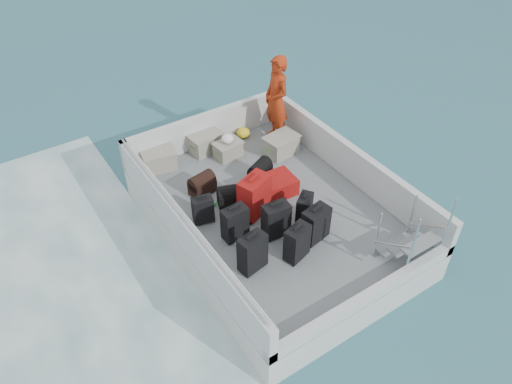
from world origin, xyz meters
TOP-DOWN VIEW (x-y plane):
  - ground at (0.00, 0.00)m, footprint 160.00×160.00m
  - wake_foam at (-4.80, 0.00)m, footprint 10.00×10.00m
  - ferry_hull at (0.00, 0.00)m, footprint 3.60×5.00m
  - deck at (0.00, 0.00)m, footprint 3.30×4.70m
  - deck_fittings at (0.35, -0.32)m, footprint 3.60×5.00m
  - suitcase_0 at (-1.06, -0.97)m, footprint 0.47×0.32m
  - suitcase_1 at (-0.93, -0.25)m, footprint 0.43×0.26m
  - suitcase_2 at (-1.18, 0.38)m, footprint 0.39×0.29m
  - suitcase_3 at (-0.35, -1.16)m, footprint 0.46×0.35m
  - suitcase_4 at (-0.33, -0.56)m, footprint 0.46×0.31m
  - suitcase_5 at (-0.34, 0.07)m, footprint 0.64×0.51m
  - suitcase_6 at (0.16, -0.99)m, footprint 0.50×0.35m
  - suitcase_7 at (0.28, -0.53)m, footprint 0.42×0.38m
  - suitcase_8 at (0.23, 0.33)m, footprint 0.85×0.59m
  - duffel_0 at (-0.83, 1.07)m, footprint 0.51×0.38m
  - duffel_1 at (-0.55, 0.49)m, footprint 0.56×0.45m
  - duffel_2 at (0.26, 0.80)m, footprint 0.54×0.47m
  - crate_0 at (-1.17, 2.18)m, footprint 0.67×0.52m
  - crate_1 at (-0.14, 2.20)m, footprint 0.66×0.49m
  - crate_2 at (0.14, 1.77)m, footprint 0.55×0.40m
  - crate_3 at (1.09, 1.27)m, footprint 0.69×0.52m
  - yellow_bag at (0.76, 2.19)m, footprint 0.28×0.26m
  - white_bag at (0.14, 1.77)m, footprint 0.24×0.24m
  - passenger at (1.30, 1.77)m, footprint 0.51×0.72m

SIDE VIEW (x-z plane):
  - ground at x=0.00m, z-range 0.00..0.00m
  - wake_foam at x=-4.80m, z-range 0.00..0.00m
  - ferry_hull at x=0.00m, z-range 0.00..0.60m
  - deck at x=0.00m, z-range 0.60..0.62m
  - yellow_bag at x=0.76m, z-range 0.62..0.84m
  - crate_2 at x=0.14m, z-range 0.62..0.93m
  - duffel_0 at x=-0.83m, z-range 0.62..0.94m
  - duffel_1 at x=-0.55m, z-range 0.62..0.94m
  - duffel_2 at x=0.26m, z-range 0.62..0.94m
  - suitcase_8 at x=0.23m, z-range 0.62..0.95m
  - crate_0 at x=-1.17m, z-range 0.62..0.99m
  - crate_1 at x=-0.14m, z-range 0.62..0.99m
  - crate_3 at x=1.09m, z-range 0.62..1.00m
  - suitcase_2 at x=-1.18m, z-range 0.62..1.14m
  - suitcase_7 at x=0.28m, z-range 0.62..1.14m
  - suitcase_1 at x=-0.93m, z-range 0.62..1.25m
  - suitcase_6 at x=0.16m, z-range 0.62..1.25m
  - suitcase_3 at x=-0.35m, z-range 0.62..1.25m
  - suitcase_4 at x=-0.33m, z-range 0.62..1.27m
  - suitcase_0 at x=-1.06m, z-range 0.62..1.30m
  - deck_fittings at x=0.35m, z-range 0.54..1.44m
  - suitcase_5 at x=-0.34m, z-range 0.62..1.39m
  - white_bag at x=0.14m, z-range 0.93..1.11m
  - passenger at x=1.30m, z-range 0.62..2.47m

